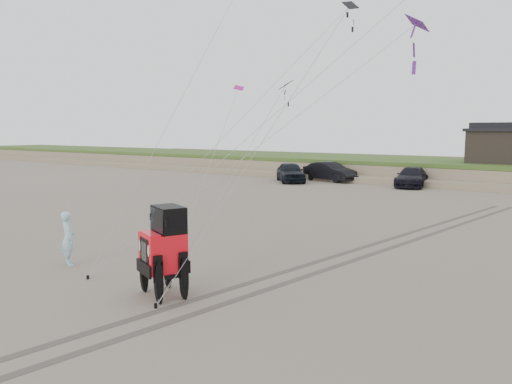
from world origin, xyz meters
TOP-DOWN VIEW (x-y plane):
  - ground at (0.00, 0.00)m, footprint 160.00×160.00m
  - dune_ridge at (0.00, 37.50)m, footprint 160.00×14.25m
  - cabin at (2.00, 37.00)m, footprint 6.40×5.40m
  - truck_a at (-13.50, 27.57)m, footprint 4.81×5.07m
  - truck_b at (-11.06, 30.12)m, footprint 5.36×3.05m
  - truck_c at (-3.79, 30.03)m, footprint 3.10×5.54m
  - jeep at (-0.38, 0.21)m, footprint 4.06×5.65m
  - man at (-5.18, 0.53)m, footprint 0.76×0.63m
  - stake_main at (-3.30, -0.09)m, footprint 0.08×0.08m
  - stake_aux at (0.17, -0.59)m, footprint 0.08×0.08m
  - tire_tracks at (2.00, 8.00)m, footprint 5.22×29.74m

SIDE VIEW (x-z plane):
  - ground at x=0.00m, z-range 0.00..0.00m
  - tire_tracks at x=2.00m, z-range 0.00..0.01m
  - stake_main at x=-3.30m, z-range 0.00..0.12m
  - stake_aux at x=0.17m, z-range 0.00..0.12m
  - truck_c at x=-3.79m, z-range 0.00..1.52m
  - dune_ridge at x=0.00m, z-range -0.04..1.68m
  - truck_b at x=-11.06m, z-range 0.00..1.67m
  - truck_a at x=-13.50m, z-range 0.00..1.70m
  - man at x=-5.18m, z-range 0.00..1.78m
  - jeep at x=-0.38m, z-range 0.00..1.93m
  - cabin at x=2.00m, z-range 1.56..4.91m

